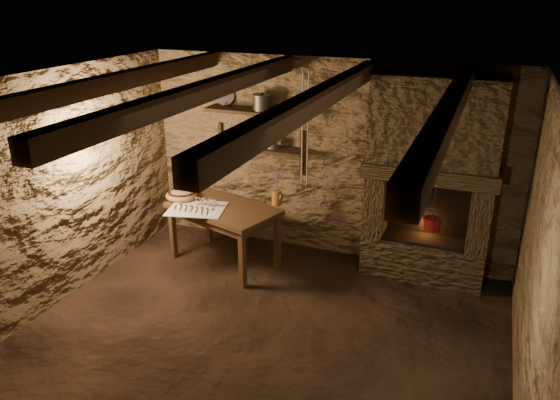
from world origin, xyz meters
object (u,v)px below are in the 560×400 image
at_px(stoneware_jug, 277,191).
at_px(wooden_bowl, 182,195).
at_px(iron_stockpot, 262,103).
at_px(work_table, 224,233).
at_px(red_pot, 432,223).

xyz_separation_m(stoneware_jug, wooden_bowl, (-1.15, -0.24, -0.13)).
bearing_deg(iron_stockpot, stoneware_jug, -46.27).
bearing_deg(stoneware_jug, work_table, -175.37).
bearing_deg(iron_stockpot, wooden_bowl, -145.65).
height_order(iron_stockpot, red_pot, iron_stockpot).
xyz_separation_m(wooden_bowl, red_pot, (2.92, 0.45, -0.08)).
relative_size(work_table, red_pot, 2.67).
height_order(work_table, stoneware_jug, stoneware_jug).
xyz_separation_m(wooden_bowl, iron_stockpot, (0.84, 0.57, 1.08)).
relative_size(stoneware_jug, wooden_bowl, 1.07).
bearing_deg(red_pot, work_table, -168.14).
distance_m(work_table, red_pot, 2.41).
height_order(stoneware_jug, iron_stockpot, iron_stockpot).
height_order(stoneware_jug, wooden_bowl, stoneware_jug).
bearing_deg(red_pot, wooden_bowl, -171.22).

